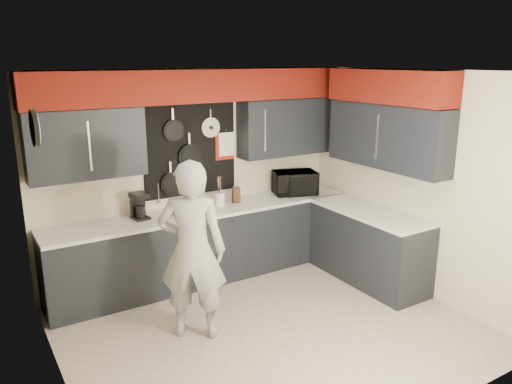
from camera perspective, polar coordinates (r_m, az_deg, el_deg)
ground at (r=5.38m, az=1.53°, el=-15.29°), size 4.00×4.00×0.00m
back_wall_assembly at (r=6.09m, az=-6.60°, el=8.30°), size 4.00×0.36×2.60m
right_wall_assembly at (r=6.09m, az=15.14°, el=7.25°), size 0.36×3.50×2.60m
left_wall_assembly at (r=4.17m, az=-22.21°, el=-5.49°), size 0.05×3.50×2.60m
base_cabinets at (r=6.28m, az=-0.33°, el=-6.02°), size 3.95×2.20×0.92m
microwave at (r=6.79m, az=4.46°, el=1.06°), size 0.66×0.55×0.31m
knife_block at (r=6.39m, az=-2.29°, el=-0.33°), size 0.11×0.11×0.20m
utensil_crock at (r=6.28m, az=-4.17°, el=-0.80°), size 0.13×0.13×0.17m
coffee_maker at (r=5.89m, az=-13.23°, el=-1.45°), size 0.20×0.23×0.31m
person at (r=4.92m, az=-7.29°, el=-6.67°), size 0.79×0.73×1.81m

